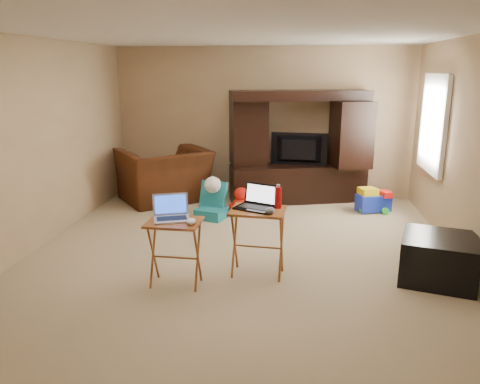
# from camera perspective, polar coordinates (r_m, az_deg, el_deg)

# --- Properties ---
(floor) EXTENTS (5.50, 5.50, 0.00)m
(floor) POSITION_cam_1_polar(r_m,az_deg,el_deg) (5.65, 0.26, -7.35)
(floor) COLOR tan
(floor) RESTS_ON ground
(ceiling) EXTENTS (5.50, 5.50, 0.00)m
(ceiling) POSITION_cam_1_polar(r_m,az_deg,el_deg) (5.25, 0.30, 18.82)
(ceiling) COLOR silver
(ceiling) RESTS_ON ground
(wall_back) EXTENTS (5.00, 0.00, 5.00)m
(wall_back) POSITION_cam_1_polar(r_m,az_deg,el_deg) (8.02, 2.73, 8.46)
(wall_back) COLOR tan
(wall_back) RESTS_ON ground
(wall_front) EXTENTS (5.00, 0.00, 5.00)m
(wall_front) POSITION_cam_1_polar(r_m,az_deg,el_deg) (2.68, -7.02, -4.47)
(wall_front) COLOR tan
(wall_front) RESTS_ON ground
(wall_left) EXTENTS (0.00, 5.50, 5.50)m
(wall_left) POSITION_cam_1_polar(r_m,az_deg,el_deg) (6.14, -23.66, 5.30)
(wall_left) COLOR tan
(wall_left) RESTS_ON ground
(wall_right) EXTENTS (0.00, 5.50, 5.50)m
(wall_right) POSITION_cam_1_polar(r_m,az_deg,el_deg) (5.59, 26.70, 4.15)
(wall_right) COLOR tan
(wall_right) RESTS_ON ground
(window_pane) EXTENTS (0.00, 1.20, 1.20)m
(window_pane) POSITION_cam_1_polar(r_m,az_deg,el_deg) (7.03, 22.65, 7.69)
(window_pane) COLOR white
(window_pane) RESTS_ON ground
(window_frame) EXTENTS (0.06, 1.14, 1.34)m
(window_frame) POSITION_cam_1_polar(r_m,az_deg,el_deg) (7.03, 22.49, 7.70)
(window_frame) COLOR white
(window_frame) RESTS_ON ground
(entertainment_center) EXTENTS (2.28, 1.14, 1.81)m
(entertainment_center) POSITION_cam_1_polar(r_m,az_deg,el_deg) (7.68, 7.16, 5.47)
(entertainment_center) COLOR black
(entertainment_center) RESTS_ON floor
(television) EXTENTS (0.92, 0.20, 0.53)m
(television) POSITION_cam_1_polar(r_m,az_deg,el_deg) (7.64, 7.15, 5.14)
(television) COLOR black
(television) RESTS_ON entertainment_center
(recliner) EXTENTS (1.76, 1.74, 0.86)m
(recliner) POSITION_cam_1_polar(r_m,az_deg,el_deg) (7.81, -9.19, 2.02)
(recliner) COLOR #49220F
(recliner) RESTS_ON floor
(child_rocker) EXTENTS (0.51, 0.55, 0.53)m
(child_rocker) POSITION_cam_1_polar(r_m,az_deg,el_deg) (6.84, -3.50, -1.06)
(child_rocker) COLOR #166D7D
(child_rocker) RESTS_ON floor
(plush_toy) EXTENTS (0.39, 0.33, 0.44)m
(plush_toy) POSITION_cam_1_polar(r_m,az_deg,el_deg) (6.97, 0.13, -1.15)
(plush_toy) COLOR red
(plush_toy) RESTS_ON floor
(push_toy) EXTENTS (0.60, 0.52, 0.38)m
(push_toy) POSITION_cam_1_polar(r_m,az_deg,el_deg) (7.44, 15.96, -0.91)
(push_toy) COLOR #172EBE
(push_toy) RESTS_ON floor
(ottoman) EXTENTS (0.89, 0.89, 0.47)m
(ottoman) POSITION_cam_1_polar(r_m,az_deg,el_deg) (5.29, 23.05, -7.48)
(ottoman) COLOR black
(ottoman) RESTS_ON floor
(tray_table_left) EXTENTS (0.53, 0.43, 0.68)m
(tray_table_left) POSITION_cam_1_polar(r_m,az_deg,el_deg) (4.77, -7.90, -7.42)
(tray_table_left) COLOR #994F25
(tray_table_left) RESTS_ON floor
(tray_table_right) EXTENTS (0.59, 0.49, 0.73)m
(tray_table_right) POSITION_cam_1_polar(r_m,az_deg,el_deg) (4.94, 2.17, -6.18)
(tray_table_right) COLOR #9D6026
(tray_table_right) RESTS_ON floor
(laptop_left) EXTENTS (0.43, 0.39, 0.24)m
(laptop_left) POSITION_cam_1_polar(r_m,az_deg,el_deg) (4.65, -8.36, -2.00)
(laptop_left) COLOR #A2A2A6
(laptop_left) RESTS_ON tray_table_left
(laptop_right) EXTENTS (0.47, 0.43, 0.24)m
(laptop_right) POSITION_cam_1_polar(r_m,az_deg,el_deg) (4.81, 1.77, -0.69)
(laptop_right) COLOR black
(laptop_right) RESTS_ON tray_table_right
(mouse_left) EXTENTS (0.10, 0.15, 0.06)m
(mouse_left) POSITION_cam_1_polar(r_m,az_deg,el_deg) (4.53, -5.97, -3.59)
(mouse_left) COLOR silver
(mouse_left) RESTS_ON tray_table_left
(mouse_right) EXTENTS (0.14, 0.17, 0.06)m
(mouse_right) POSITION_cam_1_polar(r_m,az_deg,el_deg) (4.69, 3.67, -2.27)
(mouse_right) COLOR #3A3B3F
(mouse_right) RESTS_ON tray_table_right
(water_bottle) EXTENTS (0.07, 0.07, 0.22)m
(water_bottle) POSITION_cam_1_polar(r_m,az_deg,el_deg) (4.85, 4.66, -0.69)
(water_bottle) COLOR red
(water_bottle) RESTS_ON tray_table_right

